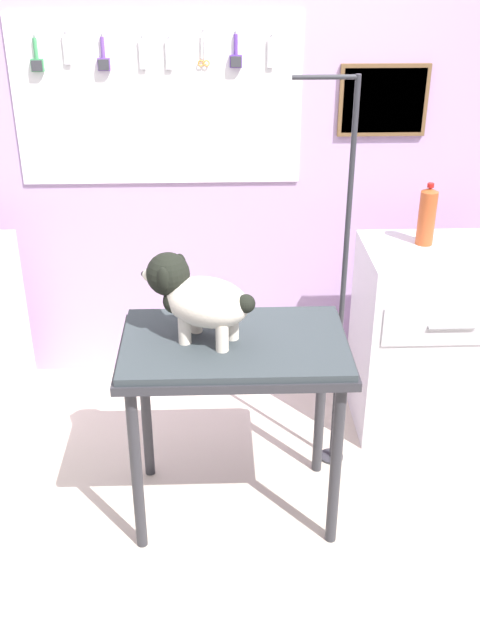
{
  "coord_description": "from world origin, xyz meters",
  "views": [
    {
      "loc": [
        0.08,
        -2.34,
        2.17
      ],
      "look_at": [
        0.17,
        0.07,
        0.91
      ],
      "focal_mm": 41.51,
      "sensor_mm": 36.0,
      "label": 1
    }
  ],
  "objects_px": {
    "dog": "(196,296)",
    "soda_bottle": "(427,216)",
    "grooming_table": "(235,362)",
    "grooming_arm": "(340,303)",
    "cabinet_right": "(430,338)"
  },
  "relations": [
    {
      "from": "dog",
      "to": "soda_bottle",
      "type": "xyz_separation_m",
      "value": [
        1.03,
        0.67,
        0.06
      ]
    },
    {
      "from": "grooming_table",
      "to": "dog",
      "type": "height_order",
      "value": "dog"
    },
    {
      "from": "grooming_table",
      "to": "soda_bottle",
      "type": "distance_m",
      "value": 1.17
    },
    {
      "from": "grooming_table",
      "to": "grooming_arm",
      "type": "xyz_separation_m",
      "value": [
        0.45,
        0.3,
        0.1
      ]
    },
    {
      "from": "grooming_arm",
      "to": "cabinet_right",
      "type": "height_order",
      "value": "grooming_arm"
    },
    {
      "from": "grooming_arm",
      "to": "grooming_table",
      "type": "bearing_deg",
      "value": -146.18
    },
    {
      "from": "dog",
      "to": "soda_bottle",
      "type": "height_order",
      "value": "soda_bottle"
    },
    {
      "from": "grooming_table",
      "to": "grooming_arm",
      "type": "bearing_deg",
      "value": 33.82
    },
    {
      "from": "grooming_table",
      "to": "cabinet_right",
      "type": "bearing_deg",
      "value": 32.92
    },
    {
      "from": "cabinet_right",
      "to": "soda_bottle",
      "type": "distance_m",
      "value": 0.6
    },
    {
      "from": "cabinet_right",
      "to": "soda_bottle",
      "type": "xyz_separation_m",
      "value": [
        -0.06,
        0.07,
        0.59
      ]
    },
    {
      "from": "grooming_arm",
      "to": "cabinet_right",
      "type": "distance_m",
      "value": 0.69
    },
    {
      "from": "grooming_table",
      "to": "soda_bottle",
      "type": "bearing_deg",
      "value": 37.72
    },
    {
      "from": "grooming_arm",
      "to": "soda_bottle",
      "type": "xyz_separation_m",
      "value": [
        0.44,
        0.39,
        0.24
      ]
    },
    {
      "from": "grooming_table",
      "to": "soda_bottle",
      "type": "xyz_separation_m",
      "value": [
        0.89,
        0.69,
        0.33
      ]
    }
  ]
}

